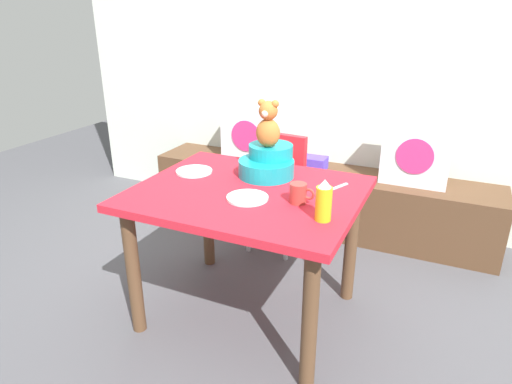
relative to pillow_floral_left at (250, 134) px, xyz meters
The scene contains 15 objects.
ground_plane 1.48m from the pillow_floral_left, 65.16° to the right, with size 8.00×8.00×0.00m, color #4C4C51.
back_wall 0.88m from the pillow_floral_left, 27.85° to the left, with size 4.40×0.10×2.60m, color silver.
window_bench 0.71m from the pillow_floral_left, ahead, with size 2.60×0.44×0.46m, color brown.
pillow_floral_left is the anchor object (origin of this frame).
pillow_floral_right 1.23m from the pillow_floral_left, ahead, with size 0.44×0.15×0.44m.
book_stack 0.54m from the pillow_floral_left, ahead, with size 0.20×0.14×0.09m, color #523DC8.
dining_table 1.31m from the pillow_floral_left, 65.16° to the right, with size 1.11×0.92×0.74m.
highchair 0.60m from the pillow_floral_left, 46.38° to the right, with size 0.35×0.47×0.79m.
infant_seat_teal 1.11m from the pillow_floral_left, 59.63° to the right, with size 0.30×0.33×0.16m.
teddy_bear 1.15m from the pillow_floral_left, 59.65° to the right, with size 0.13×0.12×0.25m.
ketchup_bottle 1.70m from the pillow_floral_left, 54.08° to the right, with size 0.07×0.07×0.18m.
coffee_mug 1.50m from the pillow_floral_left, 55.99° to the right, with size 0.12×0.08×0.09m.
dinner_plate_near 1.10m from the pillow_floral_left, 81.08° to the right, with size 0.20×0.20×0.01m, color white.
dinner_plate_far 1.43m from the pillow_floral_left, 65.15° to the right, with size 0.20×0.20×0.01m, color white.
table_fork 1.37m from the pillow_floral_left, 46.00° to the right, with size 0.02×0.17×0.01m, color silver.
Camera 1 is at (0.90, -1.88, 1.58)m, focal length 31.48 mm.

